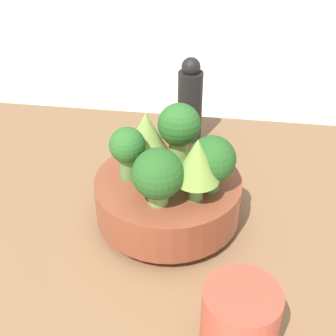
# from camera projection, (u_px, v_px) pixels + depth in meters

# --- Properties ---
(ground_plane) EXTENTS (6.00, 6.00, 0.00)m
(ground_plane) POSITION_uv_depth(u_px,v_px,m) (191.00, 230.00, 0.75)
(ground_plane) COLOR beige
(table) EXTENTS (1.09, 0.61, 0.04)m
(table) POSITION_uv_depth(u_px,v_px,m) (191.00, 220.00, 0.74)
(table) COLOR olive
(table) RESTS_ON ground_plane
(bowl) EXTENTS (0.21, 0.21, 0.07)m
(bowl) POSITION_uv_depth(u_px,v_px,m) (168.00, 197.00, 0.68)
(bowl) COLOR brown
(bowl) RESTS_ON table
(broccoli_floret_back) EXTENTS (0.06, 0.06, 0.09)m
(broccoli_floret_back) POSITION_uv_depth(u_px,v_px,m) (179.00, 127.00, 0.68)
(broccoli_floret_back) COLOR #7AB256
(broccoli_floret_back) RESTS_ON bowl
(romanesco_piece_near) EXTENTS (0.06, 0.06, 0.09)m
(romanesco_piece_near) POSITION_uv_depth(u_px,v_px,m) (197.00, 161.00, 0.60)
(romanesco_piece_near) COLOR #609347
(romanesco_piece_near) RESTS_ON bowl
(broccoli_floret_front) EXTENTS (0.07, 0.07, 0.08)m
(broccoli_floret_front) POSITION_uv_depth(u_px,v_px,m) (158.00, 175.00, 0.60)
(broccoli_floret_front) COLOR #7AB256
(broccoli_floret_front) RESTS_ON bowl
(broccoli_floret_left) EXTENTS (0.05, 0.05, 0.08)m
(broccoli_floret_left) POSITION_uv_depth(u_px,v_px,m) (127.00, 149.00, 0.64)
(broccoli_floret_left) COLOR #609347
(broccoli_floret_left) RESTS_ON bowl
(romanesco_piece_far) EXTENTS (0.06, 0.06, 0.08)m
(romanesco_piece_far) POSITION_uv_depth(u_px,v_px,m) (146.00, 133.00, 0.68)
(romanesco_piece_far) COLOR #6BA34C
(romanesco_piece_far) RESTS_ON bowl
(broccoli_floret_right) EXTENTS (0.06, 0.06, 0.08)m
(broccoli_floret_right) POSITION_uv_depth(u_px,v_px,m) (212.00, 161.00, 0.62)
(broccoli_floret_right) COLOR #609347
(broccoli_floret_right) RESTS_ON bowl
(cup) EXTENTS (0.08, 0.08, 0.09)m
(cup) POSITION_uv_depth(u_px,v_px,m) (240.00, 321.00, 0.50)
(cup) COLOR #C64C38
(cup) RESTS_ON table
(pepper_mill) EXTENTS (0.05, 0.05, 0.17)m
(pepper_mill) POSITION_uv_depth(u_px,v_px,m) (190.00, 103.00, 0.85)
(pepper_mill) COLOR black
(pepper_mill) RESTS_ON table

